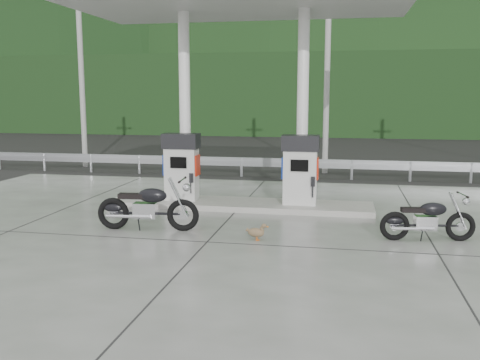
% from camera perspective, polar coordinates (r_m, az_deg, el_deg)
% --- Properties ---
extents(ground, '(160.00, 160.00, 0.00)m').
position_cam_1_polar(ground, '(11.93, -2.34, -5.45)').
color(ground, black).
rests_on(ground, ground).
extents(forecourt_apron, '(18.00, 14.00, 0.02)m').
position_cam_1_polar(forecourt_apron, '(11.92, -2.34, -5.40)').
color(forecourt_apron, slate).
rests_on(forecourt_apron, ground).
extents(pump_island, '(7.00, 1.40, 0.15)m').
position_cam_1_polar(pump_island, '(14.29, -0.04, -2.62)').
color(pump_island, gray).
rests_on(pump_island, forecourt_apron).
extents(gas_pump_left, '(0.95, 0.55, 1.80)m').
position_cam_1_polar(gas_pump_left, '(14.51, -6.26, 1.41)').
color(gas_pump_left, silver).
rests_on(gas_pump_left, pump_island).
extents(gas_pump_right, '(0.95, 0.55, 1.80)m').
position_cam_1_polar(gas_pump_right, '(13.91, 6.45, 1.08)').
color(gas_pump_right, silver).
rests_on(gas_pump_right, pump_island).
extents(canopy_column_left, '(0.30, 0.30, 5.00)m').
position_cam_1_polar(canopy_column_left, '(14.77, -5.90, 7.78)').
color(canopy_column_left, white).
rests_on(canopy_column_left, pump_island).
extents(canopy_column_right, '(0.30, 0.30, 5.00)m').
position_cam_1_polar(canopy_column_right, '(14.18, 6.69, 7.72)').
color(canopy_column_right, white).
rests_on(canopy_column_right, pump_island).
extents(guardrail, '(26.00, 0.16, 1.42)m').
position_cam_1_polar(guardrail, '(19.55, 3.04, 2.35)').
color(guardrail, '#A7AAAF').
rests_on(guardrail, ground).
extents(road, '(60.00, 7.00, 0.01)m').
position_cam_1_polar(road, '(23.08, 4.23, 1.60)').
color(road, black).
rests_on(road, ground).
extents(utility_pole_a, '(0.22, 0.22, 8.00)m').
position_cam_1_polar(utility_pole_a, '(23.34, -16.58, 11.17)').
color(utility_pole_a, '#969791').
rests_on(utility_pole_a, ground).
extents(utility_pole_b, '(0.22, 0.22, 8.00)m').
position_cam_1_polar(utility_pole_b, '(20.77, 9.29, 11.73)').
color(utility_pole_b, '#969791').
rests_on(utility_pole_b, ground).
extents(tree_band, '(80.00, 6.00, 6.00)m').
position_cam_1_polar(tree_band, '(41.32, 7.34, 8.99)').
color(tree_band, black).
rests_on(tree_band, ground).
extents(forested_hills, '(100.00, 40.00, 140.00)m').
position_cam_1_polar(forested_hills, '(71.35, 8.86, 6.54)').
color(forested_hills, black).
rests_on(forested_hills, ground).
extents(motorcycle_left, '(2.19, 0.85, 1.01)m').
position_cam_1_polar(motorcycle_left, '(12.01, -9.81, -2.89)').
color(motorcycle_left, black).
rests_on(motorcycle_left, forecourt_apron).
extents(motorcycle_right, '(1.88, 0.84, 0.86)m').
position_cam_1_polar(motorcycle_right, '(11.64, 19.40, -4.05)').
color(motorcycle_right, black).
rests_on(motorcycle_right, forecourt_apron).
extents(duck, '(0.45, 0.21, 0.32)m').
position_cam_1_polar(duck, '(11.07, 1.72, -5.64)').
color(duck, brown).
rests_on(duck, forecourt_apron).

